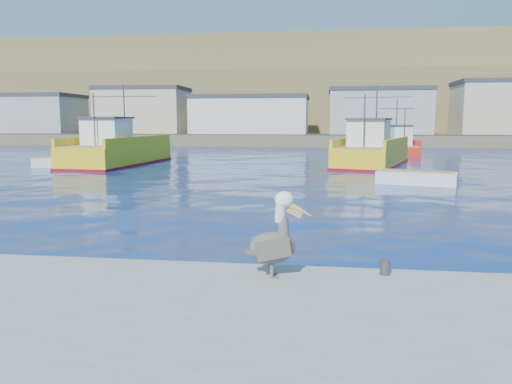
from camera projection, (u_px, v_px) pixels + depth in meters
ground at (258, 251)px, 13.70m from camera, size 260.00×260.00×0.00m
dock_bollards at (265, 263)px, 10.19m from camera, size 36.20×0.20×0.30m
far_shore at (318, 99)px, 119.60m from camera, size 200.00×81.00×24.00m
trawler_yellow_a at (117, 151)px, 41.17m from camera, size 5.88×13.11×6.71m
trawler_yellow_b at (372, 152)px, 40.39m from camera, size 7.32×12.66×6.60m
boat_orange at (398, 146)px, 53.38m from camera, size 3.87×7.56×5.94m
skiff_left at (63, 163)px, 39.27m from camera, size 4.64×2.78×0.95m
skiff_mid at (416, 179)px, 28.26m from camera, size 4.58×2.69×0.94m
pelican at (275, 240)px, 9.71m from camera, size 1.34×0.79×1.68m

